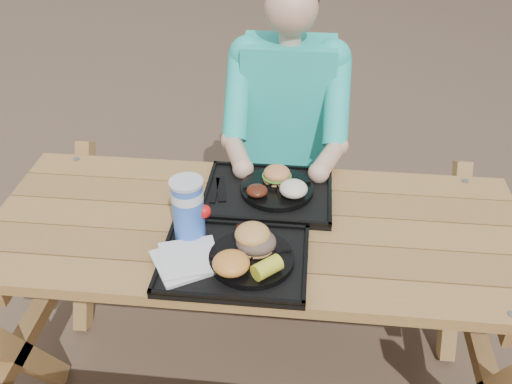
# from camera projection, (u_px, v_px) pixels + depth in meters

# --- Properties ---
(ground) EXTENTS (60.00, 60.00, 0.00)m
(ground) POSITION_uv_depth(u_px,v_px,m) (256.00, 368.00, 2.34)
(ground) COLOR #999999
(ground) RESTS_ON ground
(picnic_table) EXTENTS (1.80, 1.49, 0.75)m
(picnic_table) POSITION_uv_depth(u_px,v_px,m) (256.00, 303.00, 2.13)
(picnic_table) COLOR #999999
(picnic_table) RESTS_ON ground
(tray_near) EXTENTS (0.45, 0.35, 0.02)m
(tray_near) POSITION_uv_depth(u_px,v_px,m) (234.00, 261.00, 1.75)
(tray_near) COLOR black
(tray_near) RESTS_ON picnic_table
(tray_far) EXTENTS (0.45, 0.35, 0.02)m
(tray_far) POSITION_uv_depth(u_px,v_px,m) (268.00, 195.00, 2.04)
(tray_far) COLOR black
(tray_far) RESTS_ON picnic_table
(plate_near) EXTENTS (0.26, 0.26, 0.02)m
(plate_near) POSITION_uv_depth(u_px,v_px,m) (252.00, 258.00, 1.73)
(plate_near) COLOR black
(plate_near) RESTS_ON tray_near
(plate_far) EXTENTS (0.26, 0.26, 0.02)m
(plate_far) POSITION_uv_depth(u_px,v_px,m) (277.00, 189.00, 2.03)
(plate_far) COLOR black
(plate_far) RESTS_ON tray_far
(napkin_stack) EXTENTS (0.24, 0.24, 0.02)m
(napkin_stack) POSITION_uv_depth(u_px,v_px,m) (185.00, 260.00, 1.72)
(napkin_stack) COLOR silver
(napkin_stack) RESTS_ON tray_near
(soda_cup) EXTENTS (0.10, 0.10, 0.20)m
(soda_cup) POSITION_uv_depth(u_px,v_px,m) (188.00, 211.00, 1.77)
(soda_cup) COLOR blue
(soda_cup) RESTS_ON tray_near
(condiment_bbq) EXTENTS (0.05, 0.05, 0.03)m
(condiment_bbq) POSITION_uv_depth(u_px,v_px,m) (243.00, 230.00, 1.83)
(condiment_bbq) COLOR #310605
(condiment_bbq) RESTS_ON tray_near
(condiment_mustard) EXTENTS (0.05, 0.05, 0.03)m
(condiment_mustard) POSITION_uv_depth(u_px,v_px,m) (254.00, 232.00, 1.82)
(condiment_mustard) COLOR #FFAC1C
(condiment_mustard) RESTS_ON tray_near
(sandwich) EXTENTS (0.12, 0.12, 0.12)m
(sandwich) POSITION_uv_depth(u_px,v_px,m) (256.00, 233.00, 1.72)
(sandwich) COLOR #D09149
(sandwich) RESTS_ON plate_near
(mac_cheese) EXTENTS (0.11, 0.11, 0.06)m
(mac_cheese) POSITION_uv_depth(u_px,v_px,m) (231.00, 263.00, 1.65)
(mac_cheese) COLOR gold
(mac_cheese) RESTS_ON plate_near
(corn_cob) EXTENTS (0.12, 0.12, 0.05)m
(corn_cob) POSITION_uv_depth(u_px,v_px,m) (267.00, 268.00, 1.64)
(corn_cob) COLOR yellow
(corn_cob) RESTS_ON plate_near
(cutlery_far) EXTENTS (0.06, 0.16, 0.01)m
(cutlery_far) POSITION_uv_depth(u_px,v_px,m) (221.00, 189.00, 2.04)
(cutlery_far) COLOR black
(cutlery_far) RESTS_ON tray_far
(burger) EXTENTS (0.10, 0.10, 0.09)m
(burger) POSITION_uv_depth(u_px,v_px,m) (277.00, 170.00, 2.03)
(burger) COLOR #D18449
(burger) RESTS_ON plate_far
(baked_beans) EXTENTS (0.08, 0.08, 0.03)m
(baked_beans) POSITION_uv_depth(u_px,v_px,m) (257.00, 191.00, 1.97)
(baked_beans) COLOR #4D1C0F
(baked_beans) RESTS_ON plate_far
(potato_salad) EXTENTS (0.10, 0.10, 0.05)m
(potato_salad) POSITION_uv_depth(u_px,v_px,m) (293.00, 189.00, 1.97)
(potato_salad) COLOR silver
(potato_salad) RESTS_ON plate_far
(diner) EXTENTS (0.48, 0.84, 1.28)m
(diner) POSITION_uv_depth(u_px,v_px,m) (286.00, 149.00, 2.53)
(diner) COLOR #1A8EB6
(diner) RESTS_ON ground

